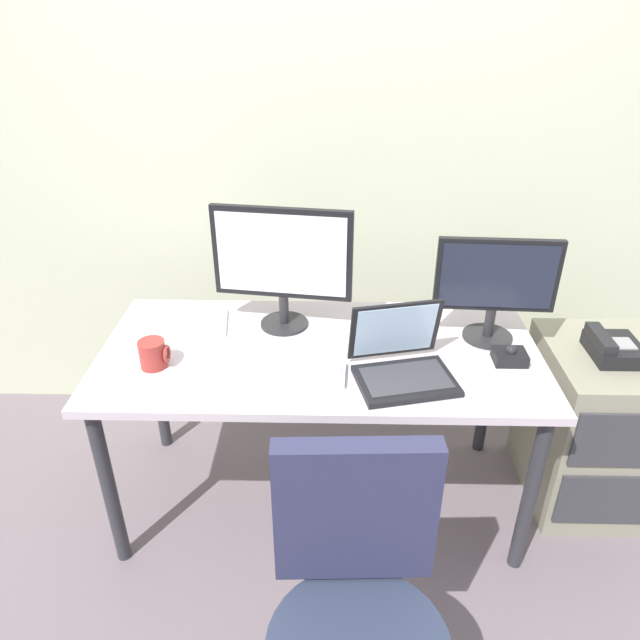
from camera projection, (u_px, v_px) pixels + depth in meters
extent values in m
plane|color=slate|center=(320.00, 495.00, 2.43)|extent=(8.00, 8.00, 0.00)
cube|color=beige|center=(324.00, 112.00, 2.38)|extent=(6.00, 0.10, 2.80)
cube|color=silver|center=(320.00, 353.00, 2.09)|extent=(1.55, 0.74, 0.03)
cylinder|color=#2D2D33|center=(109.00, 488.00, 2.01)|extent=(0.05, 0.05, 0.68)
cylinder|color=#2D2D33|center=(530.00, 494.00, 1.98)|extent=(0.05, 0.05, 0.68)
cylinder|color=#2D2D33|center=(157.00, 382.00, 2.55)|extent=(0.05, 0.05, 0.68)
cylinder|color=#2D2D33|center=(488.00, 386.00, 2.53)|extent=(0.05, 0.05, 0.68)
cube|color=gray|center=(590.00, 425.00, 2.31)|extent=(0.42, 0.52, 0.67)
cube|color=#38383D|center=(629.00, 441.00, 2.01)|extent=(0.38, 0.01, 0.23)
cube|color=#38383D|center=(609.00, 500.00, 2.15)|extent=(0.38, 0.01, 0.23)
cube|color=black|center=(615.00, 349.00, 2.12)|extent=(0.17, 0.20, 0.06)
cube|color=black|center=(601.00, 338.00, 2.10)|extent=(0.05, 0.18, 0.04)
cube|color=gray|center=(624.00, 344.00, 2.10)|extent=(0.07, 0.08, 0.01)
cube|color=#2E2F4E|center=(355.00, 511.00, 1.43)|extent=(0.40, 0.08, 0.42)
cylinder|color=#262628|center=(284.00, 323.00, 2.24)|extent=(0.18, 0.18, 0.01)
cylinder|color=#262628|center=(284.00, 309.00, 2.21)|extent=(0.04, 0.04, 0.11)
cube|color=black|center=(282.00, 253.00, 2.10)|extent=(0.51, 0.09, 0.34)
cube|color=white|center=(281.00, 255.00, 2.09)|extent=(0.46, 0.07, 0.30)
cylinder|color=#262628|center=(487.00, 336.00, 2.15)|extent=(0.18, 0.18, 0.01)
cylinder|color=#262628|center=(489.00, 322.00, 2.13)|extent=(0.04, 0.04, 0.11)
cube|color=black|center=(497.00, 275.00, 2.03)|extent=(0.42, 0.05, 0.27)
cube|color=#1E2333|center=(498.00, 277.00, 2.02)|extent=(0.39, 0.03, 0.23)
cube|color=silver|center=(283.00, 372.00, 1.94)|extent=(0.42, 0.16, 0.02)
cube|color=white|center=(283.00, 369.00, 1.93)|extent=(0.39, 0.13, 0.01)
cube|color=black|center=(406.00, 381.00, 1.90)|extent=(0.35, 0.28, 0.02)
cube|color=#38383D|center=(406.00, 378.00, 1.89)|extent=(0.30, 0.22, 0.00)
cube|color=black|center=(395.00, 329.00, 1.96)|extent=(0.31, 0.12, 0.22)
cube|color=silver|center=(396.00, 330.00, 1.95)|extent=(0.28, 0.10, 0.19)
cube|color=black|center=(510.00, 357.00, 2.01)|extent=(0.11, 0.09, 0.04)
sphere|color=#232328|center=(511.00, 350.00, 1.99)|extent=(0.04, 0.04, 0.04)
cylinder|color=#9F302B|center=(153.00, 354.00, 1.97)|extent=(0.09, 0.09, 0.10)
torus|color=maroon|center=(167.00, 354.00, 1.97)|extent=(0.01, 0.06, 0.06)
cube|color=white|center=(207.00, 323.00, 2.24)|extent=(0.17, 0.22, 0.01)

